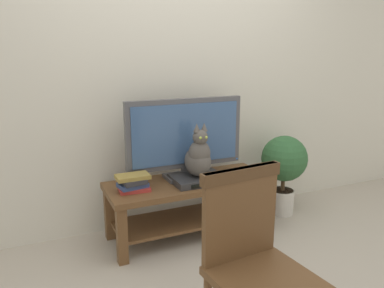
{
  "coord_description": "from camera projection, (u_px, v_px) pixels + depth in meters",
  "views": [
    {
      "loc": [
        -1.16,
        -2.0,
        1.45
      ],
      "look_at": [
        -0.02,
        0.53,
        0.77
      ],
      "focal_mm": 35.41,
      "sensor_mm": 36.0,
      "label": 1
    }
  ],
  "objects": [
    {
      "name": "ground_plane",
      "position": [
        226.0,
        271.0,
        2.58
      ],
      "size": [
        12.0,
        12.0,
        0.0
      ],
      "primitive_type": "plane",
      "color": "#ADA393"
    },
    {
      "name": "back_wall",
      "position": [
        171.0,
        58.0,
        3.13
      ],
      "size": [
        7.0,
        0.12,
        2.8
      ],
      "primitive_type": "cube",
      "color": "beige",
      "rests_on": "ground"
    },
    {
      "name": "tv_stand",
      "position": [
        189.0,
        197.0,
        3.01
      ],
      "size": [
        1.3,
        0.5,
        0.46
      ],
      "color": "brown",
      "rests_on": "ground"
    },
    {
      "name": "tv",
      "position": [
        185.0,
        136.0,
        2.97
      ],
      "size": [
        0.96,
        0.2,
        0.64
      ],
      "color": "#4C4C51",
      "rests_on": "tv_stand"
    },
    {
      "name": "media_box",
      "position": [
        198.0,
        179.0,
        2.94
      ],
      "size": [
        0.4,
        0.3,
        0.05
      ],
      "color": "#2D2D30",
      "rests_on": "tv_stand"
    },
    {
      "name": "cat",
      "position": [
        199.0,
        157.0,
        2.89
      ],
      "size": [
        0.2,
        0.31,
        0.42
      ],
      "color": "#514C47",
      "rests_on": "media_box"
    },
    {
      "name": "wooden_chair",
      "position": [
        253.0,
        255.0,
        1.76
      ],
      "size": [
        0.47,
        0.47,
        0.93
      ],
      "color": "brown",
      "rests_on": "ground"
    },
    {
      "name": "book_stack",
      "position": [
        133.0,
        183.0,
        2.75
      ],
      "size": [
        0.25,
        0.18,
        0.13
      ],
      "color": "#B2332D",
      "rests_on": "tv_stand"
    },
    {
      "name": "potted_plant",
      "position": [
        284.0,
        165.0,
        3.38
      ],
      "size": [
        0.41,
        0.41,
        0.73
      ],
      "color": "beige",
      "rests_on": "ground"
    }
  ]
}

